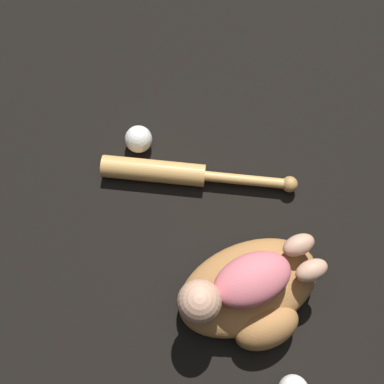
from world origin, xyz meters
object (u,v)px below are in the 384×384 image
object	(u,v)px
baby_figure	(242,284)
baseball_bat	(175,173)
baseball_glove	(251,294)
baseball	(139,139)

from	to	relation	value
baby_figure	baseball_bat	size ratio (longest dim) A/B	0.72
baseball_glove	baby_figure	world-z (taller)	baby_figure
baseball_bat	baseball	world-z (taller)	baseball
baseball	baseball_bat	bearing A→B (deg)	120.21
baby_figure	baseball	bearing A→B (deg)	-73.72
baby_figure	baseball	size ratio (longest dim) A/B	4.82
baseball	baby_figure	bearing A→B (deg)	106.28
baby_figure	baseball_glove	bearing A→B (deg)	152.88
baseball_bat	baseball	xyz separation A→B (m)	(0.07, -0.11, 0.01)
baseball_glove	baseball_bat	size ratio (longest dim) A/B	0.76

